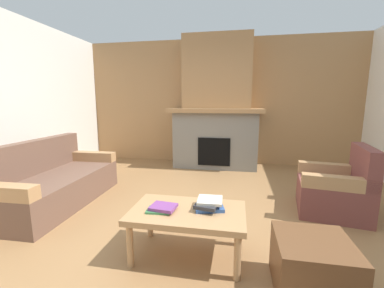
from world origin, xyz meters
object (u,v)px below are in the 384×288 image
Objects in this scene: ottoman at (312,266)px; fireplace at (216,111)px; armchair at (336,190)px; couch at (53,183)px; coffee_table at (188,216)px.

fireplace is at bearing 106.25° from ottoman.
ottoman is (-0.66, -1.44, -0.09)m from armchair.
couch is 3.67m from armchair.
fireplace is 3.24m from couch.
couch is at bearing -129.31° from fireplace.
armchair is at bearing 6.13° from couch.
couch is at bearing 160.66° from ottoman.
fireplace reaches higher than couch.
armchair is at bearing 35.97° from coffee_table.
armchair is 1.68× the size of ottoman.
armchair is 1.59m from ottoman.
coffee_table is at bearing -21.42° from couch.
armchair reaches higher than coffee_table.
coffee_table is (0.04, -3.21, -0.79)m from fireplace.
armchair reaches higher than ottoman.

